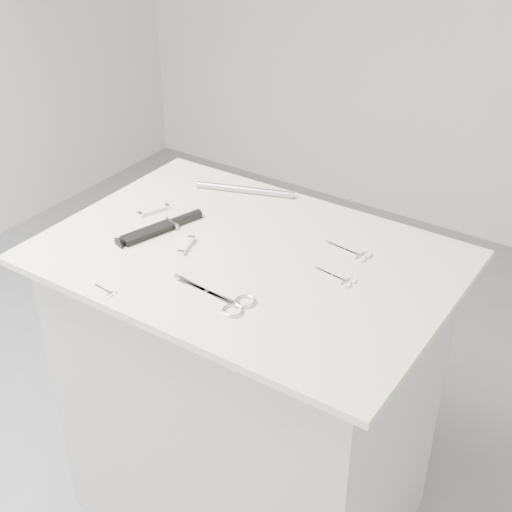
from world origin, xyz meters
The scene contains 11 objects.
ground centered at (0.00, 0.00, -0.01)m, with size 4.00×4.00×0.01m, color gray.
plinth centered at (0.00, 0.00, 0.45)m, with size 0.90×0.60×0.90m, color #B3B3B0.
display_board centered at (0.00, 0.00, 0.91)m, with size 1.00×0.70×0.02m, color beige.
large_shears centered at (0.08, -0.19, 0.92)m, with size 0.21×0.09×0.01m.
embroidery_scissors_a centered at (0.22, 0.15, 0.92)m, with size 0.13×0.05×0.00m.
embroidery_scissors_b centered at (0.25, 0.03, 0.92)m, with size 0.11×0.05×0.00m.
tiny_scissors centered at (-0.17, -0.31, 0.92)m, with size 0.07×0.03×0.00m.
sheathed_knife centered at (-0.25, -0.02, 0.93)m, with size 0.10×0.23×0.03m.
pocket_knife_a centered at (-0.33, 0.04, 0.93)m, with size 0.05×0.09×0.01m.
pocket_knife_b centered at (-0.14, -0.06, 0.93)m, with size 0.04×0.08×0.01m.
metal_rail centered at (-0.19, 0.27, 0.93)m, with size 0.02×0.02×0.28m, color #919398.
Camera 1 is at (0.84, -1.22, 1.84)m, focal length 50.00 mm.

